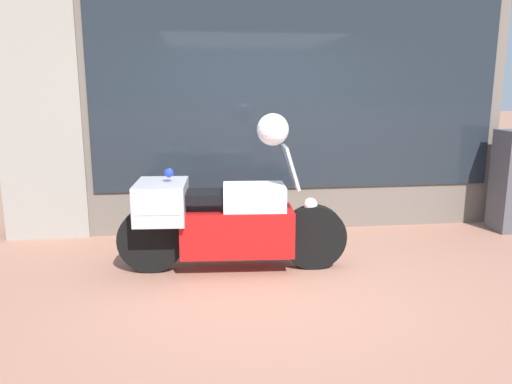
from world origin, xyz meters
The scene contains 5 objects.
ground_plane centered at (0.00, 0.00, 0.00)m, with size 60.00×60.00×0.00m, color #9E6B56.
shop_building centered at (-0.44, 2.00, 1.89)m, with size 6.28×0.55×3.76m.
window_display centered at (0.41, 2.03, 0.48)m, with size 4.86×0.30×2.03m.
paramedic_motorcycle centered at (-0.63, 0.45, 0.53)m, with size 2.30×0.69×1.26m.
white_helmet centered at (-0.11, 0.42, 1.42)m, with size 0.31×0.31×0.31m, color white.
Camera 1 is at (-0.89, -4.34, 1.83)m, focal length 35.00 mm.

